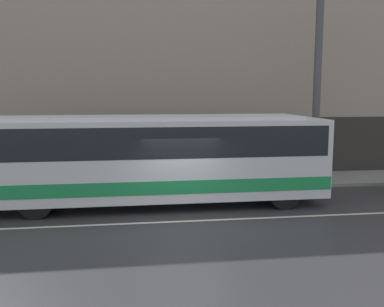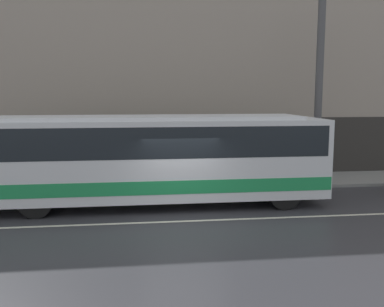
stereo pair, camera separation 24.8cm
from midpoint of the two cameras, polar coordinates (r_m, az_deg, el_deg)
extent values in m
plane|color=#333338|center=(13.40, -0.61, -9.03)|extent=(60.00, 60.00, 0.00)
cube|color=gray|center=(18.66, -2.54, -3.97)|extent=(60.00, 2.93, 0.12)
cube|color=gray|center=(20.03, -3.05, 15.35)|extent=(60.00, 0.30, 13.00)
cube|color=#2D2B28|center=(19.86, -2.91, 0.67)|extent=(60.00, 0.06, 2.80)
cube|color=beige|center=(13.40, -0.61, -9.01)|extent=(54.00, 0.14, 0.01)
cube|color=silver|center=(14.94, -5.03, -0.61)|extent=(12.19, 2.48, 2.70)
cube|color=#1E8C4C|center=(15.08, -5.00, -3.61)|extent=(12.13, 2.51, 0.45)
cube|color=black|center=(14.86, -5.06, 1.89)|extent=(11.82, 2.50, 1.02)
cube|color=orange|center=(16.20, 16.85, 3.87)|extent=(0.12, 1.86, 0.28)
cube|color=silver|center=(14.80, -5.10, 4.79)|extent=(10.36, 2.11, 0.12)
cylinder|color=black|center=(14.96, 12.73, -5.27)|extent=(1.08, 0.28, 1.08)
cylinder|color=black|center=(16.97, 10.25, -3.64)|extent=(1.08, 0.28, 1.08)
cylinder|color=black|center=(14.44, -19.70, -6.03)|extent=(1.08, 0.28, 1.08)
cylinder|color=black|center=(16.50, -18.09, -4.24)|extent=(1.08, 0.28, 1.08)
cylinder|color=#4C4C4F|center=(18.82, 16.91, 7.92)|extent=(0.31, 0.31, 7.79)
camera|label=1|loc=(0.12, -89.53, 0.07)|focal=40.00mm
camera|label=2|loc=(0.12, 90.47, -0.07)|focal=40.00mm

